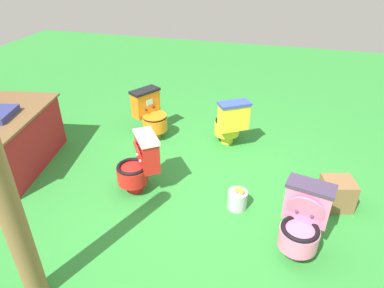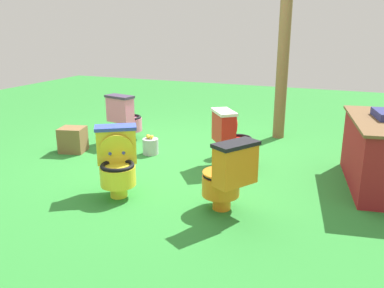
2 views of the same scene
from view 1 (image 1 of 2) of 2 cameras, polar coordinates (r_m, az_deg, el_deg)
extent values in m
plane|color=#2D8433|center=(4.20, 0.80, -8.37)|extent=(14.00, 14.00, 0.00)
cylinder|color=yellow|center=(5.21, 5.76, 0.98)|extent=(0.25, 0.25, 0.14)
cylinder|color=yellow|center=(5.15, 5.77, 2.73)|extent=(0.51, 0.51, 0.20)
torus|color=black|center=(5.10, 5.84, 3.84)|extent=(0.49, 0.49, 0.04)
cylinder|color=#3347B2|center=(5.12, 5.81, 3.32)|extent=(0.33, 0.33, 0.01)
cube|color=yellow|center=(4.86, 6.85, 4.42)|extent=(0.38, 0.45, 0.37)
cube|color=#3347B2|center=(4.78, 7.00, 6.60)|extent=(0.42, 0.48, 0.04)
cube|color=#8CE0E5|center=(4.93, 6.41, 5.44)|extent=(0.07, 0.10, 0.08)
cylinder|color=yellow|center=(4.95, 6.37, 4.76)|extent=(0.27, 0.34, 0.35)
sphere|color=#3347B2|center=(4.95, 5.58, 4.31)|extent=(0.04, 0.04, 0.04)
sphere|color=#3347B2|center=(5.00, 7.06, 4.52)|extent=(0.04, 0.04, 0.04)
cylinder|color=red|center=(4.28, -9.28, -6.73)|extent=(0.25, 0.25, 0.14)
cylinder|color=red|center=(4.18, -9.75, -4.94)|extent=(0.52, 0.52, 0.20)
torus|color=black|center=(4.12, -9.88, -3.68)|extent=(0.50, 0.50, 0.04)
cylinder|color=white|center=(4.15, -9.82, -4.27)|extent=(0.34, 0.34, 0.01)
cube|color=red|center=(4.06, -7.33, -1.34)|extent=(0.44, 0.40, 0.37)
cube|color=white|center=(3.96, -7.52, 1.14)|extent=(0.48, 0.43, 0.04)
cube|color=#8CE0E5|center=(4.02, -8.77, -1.01)|extent=(0.09, 0.07, 0.08)
cylinder|color=red|center=(4.06, -8.68, -1.79)|extent=(0.34, 0.28, 0.35)
sphere|color=white|center=(4.02, -8.47, -2.73)|extent=(0.04, 0.04, 0.04)
sphere|color=white|center=(4.13, -8.94, -1.72)|extent=(0.04, 0.04, 0.04)
cylinder|color=pink|center=(3.64, 16.72, -16.16)|extent=(0.22, 0.22, 0.14)
cylinder|color=pink|center=(3.50, 17.06, -14.47)|extent=(0.44, 0.44, 0.20)
torus|color=black|center=(3.43, 17.35, -13.15)|extent=(0.42, 0.42, 0.04)
cylinder|color=#3F334C|center=(3.46, 17.22, -13.77)|extent=(0.29, 0.29, 0.01)
cube|color=pink|center=(3.48, 18.49, -9.22)|extent=(0.28, 0.44, 0.37)
cube|color=#3F334C|center=(3.36, 19.05, -6.55)|extent=(0.31, 0.47, 0.04)
cube|color=#8CE0E5|center=(3.37, 18.27, -9.57)|extent=(0.03, 0.11, 0.08)
cylinder|color=pink|center=(3.41, 18.09, -10.40)|extent=(0.17, 0.36, 0.35)
sphere|color=#3F334C|center=(3.43, 19.13, -11.19)|extent=(0.04, 0.04, 0.04)
sphere|color=#3F334C|center=(3.44, 16.84, -10.59)|extent=(0.04, 0.04, 0.04)
cylinder|color=orange|center=(5.36, -6.14, 1.83)|extent=(0.25, 0.25, 0.14)
cylinder|color=orange|center=(5.26, -6.11, 3.37)|extent=(0.51, 0.51, 0.20)
torus|color=black|center=(5.21, -6.18, 4.46)|extent=(0.49, 0.49, 0.04)
cylinder|color=black|center=(5.23, -6.14, 3.95)|extent=(0.33, 0.33, 0.01)
cube|color=orange|center=(5.29, -7.62, 6.63)|extent=(0.45, 0.37, 0.37)
cube|color=black|center=(5.21, -7.78, 8.66)|extent=(0.48, 0.41, 0.04)
cube|color=#8CE0E5|center=(5.20, -6.98, 6.81)|extent=(0.10, 0.06, 0.08)
cylinder|color=orange|center=(5.20, -6.19, 4.68)|extent=(0.49, 0.49, 0.02)
sphere|color=black|center=(5.27, -6.29, 6.03)|extent=(0.04, 0.04, 0.04)
sphere|color=black|center=(5.20, -7.50, 5.56)|extent=(0.04, 0.04, 0.04)
cube|color=maroon|center=(5.08, -27.75, 0.29)|extent=(1.51, 1.02, 0.74)
cube|color=brown|center=(4.92, -28.83, 4.15)|extent=(1.58, 1.09, 0.03)
cylinder|color=brown|center=(2.83, -28.32, -7.95)|extent=(0.18, 0.18, 2.10)
cube|color=brown|center=(4.26, 22.70, -7.51)|extent=(0.38, 0.41, 0.35)
cylinder|color=#B7B7BF|center=(3.99, 7.46, -9.04)|extent=(0.22, 0.22, 0.22)
ellipsoid|color=yellow|center=(3.91, 7.90, -7.46)|extent=(0.07, 0.05, 0.05)
ellipsoid|color=yellow|center=(3.89, 8.24, -7.72)|extent=(0.07, 0.05, 0.05)
ellipsoid|color=yellow|center=(3.90, 7.32, -7.45)|extent=(0.07, 0.05, 0.05)
camera|label=2|loc=(8.40, -5.57, 24.68)|focal=37.84mm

